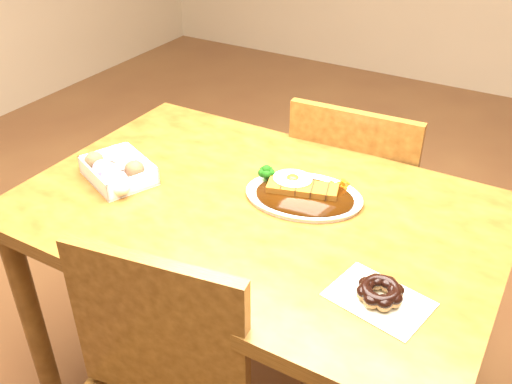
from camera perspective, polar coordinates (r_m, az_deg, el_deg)
The scene contains 5 objects.
table at distance 1.50m, azimuth 0.01°, elevation -4.55°, with size 1.20×0.80×0.75m.
chair_far at distance 1.97m, azimuth 10.06°, elevation -1.15°, with size 0.44×0.44×0.87m.
katsu_curry_plate at distance 1.47m, azimuth 4.63°, elevation -0.06°, with size 0.34×0.27×0.06m.
donut_box at distance 1.59m, azimuth -13.73°, elevation 2.22°, with size 0.23×0.21×0.05m.
pon_de_ring at distance 1.18m, azimuth 12.29°, elevation -9.80°, with size 0.22×0.17×0.04m.
Camera 1 is at (0.60, -1.03, 1.55)m, focal length 40.00 mm.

